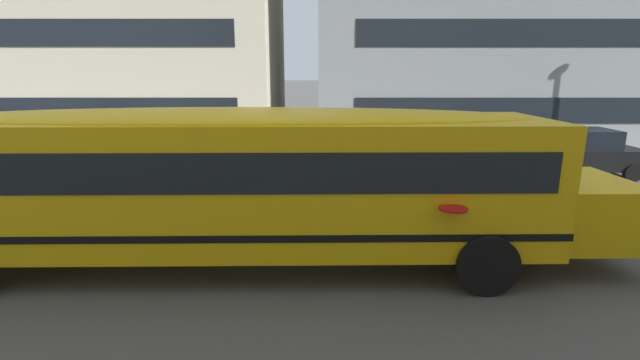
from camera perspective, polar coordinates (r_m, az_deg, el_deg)
The scene contains 5 objects.
ground_plane at distance 10.11m, azimuth 6.27°, elevation -6.79°, with size 400.00×400.00×0.00m, color #54514F.
sidewalk_far at distance 18.20m, azimuth 3.37°, elevation 2.49°, with size 120.00×3.00×0.01m, color gray.
lane_centreline at distance 10.11m, azimuth 6.27°, elevation -6.78°, with size 110.00×0.16×0.01m, color silver.
school_bus at distance 8.14m, azimuth -9.41°, elevation 0.78°, with size 13.06×3.09×2.91m.
parked_car_black_near_corner at distance 17.77m, azimuth 30.19°, elevation 3.13°, with size 3.90×1.89×1.64m.
Camera 1 is at (-1.13, -9.41, 3.51)m, focal length 24.93 mm.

